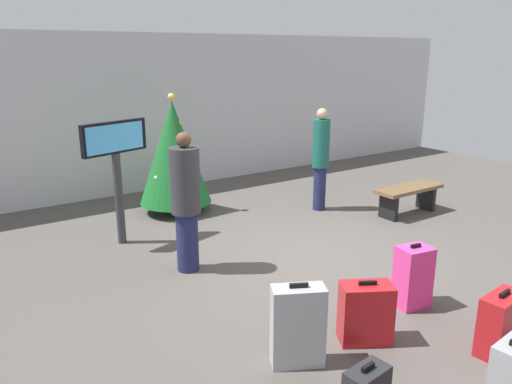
{
  "coord_description": "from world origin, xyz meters",
  "views": [
    {
      "loc": [
        -4.08,
        -4.68,
        2.7
      ],
      "look_at": [
        -0.53,
        0.56,
        0.9
      ],
      "focal_mm": 34.85,
      "sensor_mm": 36.0,
      "label": 1
    }
  ],
  "objects_px": {
    "holiday_tree": "(174,152)",
    "suitcase_4": "(500,324)",
    "suitcase_6": "(298,326)",
    "waiting_bench": "(408,194)",
    "flight_info_kiosk": "(116,158)",
    "suitcase_2": "(413,277)",
    "traveller_1": "(321,157)",
    "suitcase_0": "(366,313)",
    "traveller_0": "(186,200)"
  },
  "relations": [
    {
      "from": "holiday_tree",
      "to": "suitcase_4",
      "type": "distance_m",
      "value": 5.62
    },
    {
      "from": "suitcase_6",
      "to": "waiting_bench",
      "type": "bearing_deg",
      "value": 28.15
    },
    {
      "from": "flight_info_kiosk",
      "to": "suitcase_2",
      "type": "height_order",
      "value": "flight_info_kiosk"
    },
    {
      "from": "traveller_1",
      "to": "suitcase_4",
      "type": "height_order",
      "value": "traveller_1"
    },
    {
      "from": "traveller_1",
      "to": "suitcase_2",
      "type": "distance_m",
      "value": 3.56
    },
    {
      "from": "suitcase_0",
      "to": "suitcase_4",
      "type": "distance_m",
      "value": 1.21
    },
    {
      "from": "waiting_bench",
      "to": "traveller_0",
      "type": "bearing_deg",
      "value": 178.93
    },
    {
      "from": "waiting_bench",
      "to": "suitcase_0",
      "type": "distance_m",
      "value": 4.19
    },
    {
      "from": "suitcase_2",
      "to": "traveller_1",
      "type": "bearing_deg",
      "value": 65.56
    },
    {
      "from": "traveller_1",
      "to": "suitcase_4",
      "type": "distance_m",
      "value": 4.53
    },
    {
      "from": "waiting_bench",
      "to": "suitcase_2",
      "type": "relative_size",
      "value": 1.78
    },
    {
      "from": "holiday_tree",
      "to": "suitcase_4",
      "type": "height_order",
      "value": "holiday_tree"
    },
    {
      "from": "traveller_0",
      "to": "traveller_1",
      "type": "height_order",
      "value": "traveller_1"
    },
    {
      "from": "suitcase_4",
      "to": "traveller_0",
      "type": "bearing_deg",
      "value": 115.57
    },
    {
      "from": "suitcase_2",
      "to": "suitcase_4",
      "type": "height_order",
      "value": "suitcase_2"
    },
    {
      "from": "flight_info_kiosk",
      "to": "traveller_1",
      "type": "xyz_separation_m",
      "value": [
        3.43,
        -0.41,
        -0.32
      ]
    },
    {
      "from": "holiday_tree",
      "to": "suitcase_0",
      "type": "xyz_separation_m",
      "value": [
        -0.25,
        -4.71,
        -0.75
      ]
    },
    {
      "from": "traveller_1",
      "to": "suitcase_6",
      "type": "height_order",
      "value": "traveller_1"
    },
    {
      "from": "waiting_bench",
      "to": "holiday_tree",
      "type": "bearing_deg",
      "value": 143.78
    },
    {
      "from": "flight_info_kiosk",
      "to": "waiting_bench",
      "type": "distance_m",
      "value": 4.84
    },
    {
      "from": "holiday_tree",
      "to": "suitcase_4",
      "type": "bearing_deg",
      "value": -83.41
    },
    {
      "from": "suitcase_6",
      "to": "holiday_tree",
      "type": "bearing_deg",
      "value": 77.66
    },
    {
      "from": "suitcase_4",
      "to": "traveller_1",
      "type": "bearing_deg",
      "value": 70.47
    },
    {
      "from": "flight_info_kiosk",
      "to": "holiday_tree",
      "type": "bearing_deg",
      "value": 34.96
    },
    {
      "from": "holiday_tree",
      "to": "suitcase_2",
      "type": "distance_m",
      "value": 4.61
    },
    {
      "from": "suitcase_6",
      "to": "suitcase_4",
      "type": "bearing_deg",
      "value": -28.69
    },
    {
      "from": "traveller_1",
      "to": "suitcase_4",
      "type": "xyz_separation_m",
      "value": [
        -1.5,
        -4.22,
        -0.66
      ]
    },
    {
      "from": "traveller_1",
      "to": "suitcase_6",
      "type": "relative_size",
      "value": 2.26
    },
    {
      "from": "holiday_tree",
      "to": "suitcase_6",
      "type": "xyz_separation_m",
      "value": [
        -1.01,
        -4.63,
        -0.67
      ]
    },
    {
      "from": "waiting_bench",
      "to": "traveller_0",
      "type": "height_order",
      "value": "traveller_0"
    },
    {
      "from": "waiting_bench",
      "to": "suitcase_0",
      "type": "relative_size",
      "value": 2.05
    },
    {
      "from": "suitcase_0",
      "to": "suitcase_6",
      "type": "relative_size",
      "value": 0.8
    },
    {
      "from": "flight_info_kiosk",
      "to": "suitcase_2",
      "type": "xyz_separation_m",
      "value": [
        1.98,
        -3.6,
        -0.93
      ]
    },
    {
      "from": "holiday_tree",
      "to": "traveller_0",
      "type": "bearing_deg",
      "value": -111.84
    },
    {
      "from": "flight_info_kiosk",
      "to": "waiting_bench",
      "type": "bearing_deg",
      "value": -17.85
    },
    {
      "from": "waiting_bench",
      "to": "suitcase_2",
      "type": "height_order",
      "value": "suitcase_2"
    },
    {
      "from": "traveller_0",
      "to": "suitcase_6",
      "type": "distance_m",
      "value": 2.41
    },
    {
      "from": "flight_info_kiosk",
      "to": "traveller_1",
      "type": "height_order",
      "value": "traveller_1"
    },
    {
      "from": "suitcase_2",
      "to": "suitcase_4",
      "type": "distance_m",
      "value": 1.03
    },
    {
      "from": "traveller_0",
      "to": "suitcase_0",
      "type": "xyz_separation_m",
      "value": [
        0.67,
        -2.42,
        -0.64
      ]
    },
    {
      "from": "suitcase_0",
      "to": "suitcase_2",
      "type": "xyz_separation_m",
      "value": [
        0.93,
        0.2,
        0.05
      ]
    },
    {
      "from": "waiting_bench",
      "to": "suitcase_6",
      "type": "xyz_separation_m",
      "value": [
        -4.24,
        -2.27,
        0.02
      ]
    },
    {
      "from": "suitcase_0",
      "to": "suitcase_4",
      "type": "height_order",
      "value": "suitcase_0"
    },
    {
      "from": "holiday_tree",
      "to": "suitcase_0",
      "type": "height_order",
      "value": "holiday_tree"
    },
    {
      "from": "flight_info_kiosk",
      "to": "suitcase_0",
      "type": "height_order",
      "value": "flight_info_kiosk"
    },
    {
      "from": "traveller_1",
      "to": "holiday_tree",
      "type": "bearing_deg",
      "value": 148.38
    },
    {
      "from": "flight_info_kiosk",
      "to": "suitcase_0",
      "type": "relative_size",
      "value": 2.82
    },
    {
      "from": "suitcase_0",
      "to": "suitcase_2",
      "type": "height_order",
      "value": "suitcase_2"
    },
    {
      "from": "suitcase_4",
      "to": "suitcase_6",
      "type": "height_order",
      "value": "suitcase_6"
    },
    {
      "from": "holiday_tree",
      "to": "suitcase_6",
      "type": "relative_size",
      "value": 2.59
    }
  ]
}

